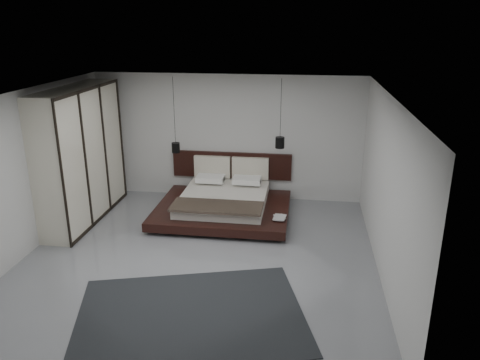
# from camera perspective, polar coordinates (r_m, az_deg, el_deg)

# --- Properties ---
(floor) EXTENTS (6.00, 6.00, 0.00)m
(floor) POSITION_cam_1_polar(r_m,az_deg,el_deg) (8.26, -4.91, -9.26)
(floor) COLOR gray
(floor) RESTS_ON ground
(ceiling) EXTENTS (6.00, 6.00, 0.00)m
(ceiling) POSITION_cam_1_polar(r_m,az_deg,el_deg) (7.37, -5.52, 10.32)
(ceiling) COLOR white
(ceiling) RESTS_ON wall_back
(wall_back) EXTENTS (6.00, 0.00, 6.00)m
(wall_back) POSITION_cam_1_polar(r_m,az_deg,el_deg) (10.53, -1.51, 5.21)
(wall_back) COLOR silver
(wall_back) RESTS_ON floor
(wall_front) EXTENTS (6.00, 0.00, 6.00)m
(wall_front) POSITION_cam_1_polar(r_m,az_deg,el_deg) (5.08, -12.97, -10.96)
(wall_front) COLOR silver
(wall_front) RESTS_ON floor
(wall_left) EXTENTS (0.00, 6.00, 6.00)m
(wall_left) POSITION_cam_1_polar(r_m,az_deg,el_deg) (8.86, -24.45, 0.85)
(wall_left) COLOR silver
(wall_left) RESTS_ON floor
(wall_right) EXTENTS (0.00, 6.00, 6.00)m
(wall_right) POSITION_cam_1_polar(r_m,az_deg,el_deg) (7.62, 17.36, -1.06)
(wall_right) COLOR silver
(wall_right) RESTS_ON floor
(lattice_screen) EXTENTS (0.05, 0.90, 2.60)m
(lattice_screen) POSITION_cam_1_polar(r_m,az_deg,el_deg) (10.92, -17.49, 4.31)
(lattice_screen) COLOR black
(lattice_screen) RESTS_ON floor
(bed) EXTENTS (2.71, 2.36, 1.06)m
(bed) POSITION_cam_1_polar(r_m,az_deg,el_deg) (9.82, -1.96, -2.64)
(bed) COLOR black
(bed) RESTS_ON floor
(book_lower) EXTENTS (0.27, 0.31, 0.02)m
(book_lower) POSITION_cam_1_polar(r_m,az_deg,el_deg) (9.12, 4.27, -4.58)
(book_lower) COLOR #99724C
(book_lower) RESTS_ON bed
(book_upper) EXTENTS (0.26, 0.34, 0.02)m
(book_upper) POSITION_cam_1_polar(r_m,az_deg,el_deg) (9.08, 4.14, -4.51)
(book_upper) COLOR #99724C
(book_upper) RESTS_ON book_lower
(pendant_left) EXTENTS (0.17, 0.17, 1.60)m
(pendant_left) POSITION_cam_1_polar(r_m,az_deg,el_deg) (10.14, -7.84, 3.98)
(pendant_left) COLOR black
(pendant_left) RESTS_ON ceiling
(pendant_right) EXTENTS (0.19, 0.19, 1.42)m
(pendant_right) POSITION_cam_1_polar(r_m,az_deg,el_deg) (9.73, 4.88, 4.59)
(pendant_right) COLOR black
(pendant_right) RESTS_ON ceiling
(wardrobe) EXTENTS (0.64, 2.74, 2.69)m
(wardrobe) POSITION_cam_1_polar(r_m,az_deg,el_deg) (9.85, -18.85, 2.89)
(wardrobe) COLOR beige
(wardrobe) RESTS_ON floor
(rug) EXTENTS (3.61, 3.00, 0.01)m
(rug) POSITION_cam_1_polar(r_m,az_deg,el_deg) (6.80, -6.02, -16.05)
(rug) COLOR black
(rug) RESTS_ON floor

